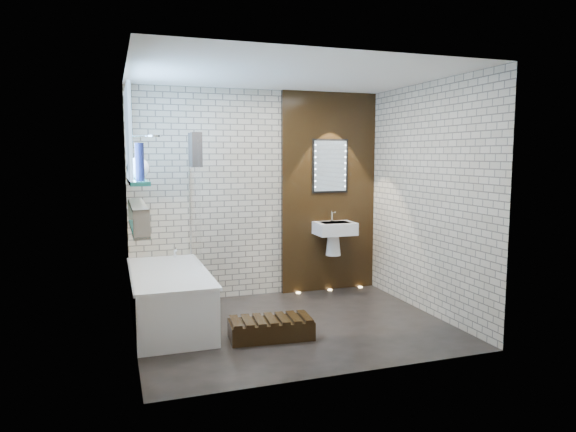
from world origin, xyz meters
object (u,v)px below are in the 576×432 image
object	(u,v)px
bath_screen	(195,200)
washbasin	(334,233)
bathtub	(169,298)
led_mirror	(330,166)
walnut_step	(271,329)

from	to	relation	value
bath_screen	washbasin	xyz separation A→B (m)	(1.82, 0.18, -0.49)
bathtub	led_mirror	xyz separation A→B (m)	(2.17, 0.78, 1.36)
washbasin	walnut_step	bearing A→B (deg)	-132.99
washbasin	led_mirror	size ratio (longest dim) A/B	0.83
bathtub	led_mirror	world-z (taller)	led_mirror
washbasin	walnut_step	size ratio (longest dim) A/B	0.72
led_mirror	bath_screen	bearing A→B (deg)	-169.34
washbasin	walnut_step	world-z (taller)	washbasin
bathtub	walnut_step	bearing A→B (deg)	-40.00
led_mirror	bathtub	bearing A→B (deg)	-160.22
washbasin	walnut_step	distance (m)	2.00
walnut_step	bathtub	bearing A→B (deg)	140.00
washbasin	walnut_step	xyz separation A→B (m)	(-1.28, -1.37, -0.70)
bath_screen	walnut_step	bearing A→B (deg)	-65.63
bath_screen	led_mirror	world-z (taller)	led_mirror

